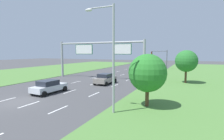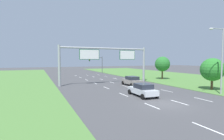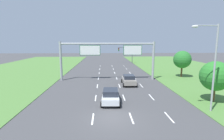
{
  "view_description": "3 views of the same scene",
  "coord_description": "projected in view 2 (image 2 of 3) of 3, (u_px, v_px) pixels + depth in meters",
  "views": [
    {
      "loc": [
        15.4,
        -11.26,
        4.83
      ],
      "look_at": [
        2.4,
        17.23,
        1.71
      ],
      "focal_mm": 28.0,
      "sensor_mm": 36.0,
      "label": 1
    },
    {
      "loc": [
        -11.92,
        -13.77,
        4.47
      ],
      "look_at": [
        2.13,
        18.67,
        2.41
      ],
      "focal_mm": 28.0,
      "sensor_mm": 36.0,
      "label": 2
    },
    {
      "loc": [
        -0.74,
        -14.92,
        6.79
      ],
      "look_at": [
        0.82,
        17.22,
        1.73
      ],
      "focal_mm": 28.0,
      "sensor_mm": 36.0,
      "label": 3
    }
  ],
  "objects": [
    {
      "name": "roadside_tree_mid",
      "position": [
        162.0,
        64.0,
        40.09
      ],
      "size": [
        3.41,
        3.41,
        5.23
      ],
      "color": "#513823",
      "rests_on": "ground_plane"
    },
    {
      "name": "ground_plane",
      "position": [
        166.0,
        104.0,
        17.6
      ],
      "size": [
        200.0,
        200.0,
        0.0
      ],
      "primitive_type": "plane",
      "color": "#424244"
    },
    {
      "name": "grass_verge_right",
      "position": [
        215.0,
        82.0,
        35.1
      ],
      "size": [
        24.0,
        120.0,
        0.06
      ],
      "primitive_type": "cube",
      "color": "#4C7A38",
      "rests_on": "ground_plane"
    },
    {
      "name": "lane_dashes_inner_right",
      "position": [
        135.0,
        89.0,
        26.54
      ],
      "size": [
        0.14,
        56.4,
        0.01
      ],
      "color": "white",
      "rests_on": "ground_plane"
    },
    {
      "name": "traffic_light_mast",
      "position": [
        97.0,
        62.0,
        58.9
      ],
      "size": [
        4.76,
        0.49,
        5.6
      ],
      "color": "#47494F",
      "rests_on": "ground_plane"
    },
    {
      "name": "roadside_tree_near",
      "position": [
        212.0,
        70.0,
        25.76
      ],
      "size": [
        3.38,
        3.38,
        4.73
      ],
      "color": "#513823",
      "rests_on": "ground_plane"
    },
    {
      "name": "sign_gantry",
      "position": [
        107.0,
        58.0,
        32.63
      ],
      "size": [
        17.24,
        0.44,
        7.0
      ],
      "color": "#9EA0A5",
      "rests_on": "ground_plane"
    },
    {
      "name": "lane_dashes_slip",
      "position": [
        154.0,
        88.0,
        27.93
      ],
      "size": [
        0.14,
        56.4,
        0.01
      ],
      "color": "white",
      "rests_on": "ground_plane"
    },
    {
      "name": "lane_dashes_inner_left",
      "position": [
        114.0,
        91.0,
        25.15
      ],
      "size": [
        0.14,
        56.4,
        0.01
      ],
      "color": "white",
      "rests_on": "ground_plane"
    },
    {
      "name": "car_near_red",
      "position": [
        143.0,
        90.0,
        21.5
      ],
      "size": [
        2.27,
        4.44,
        1.56
      ],
      "rotation": [
        0.0,
        0.0,
        -0.04
      ],
      "color": "silver",
      "rests_on": "ground_plane"
    },
    {
      "name": "street_lamp",
      "position": [
        220.0,
        55.0,
        22.11
      ],
      "size": [
        2.61,
        0.32,
        8.5
      ],
      "color": "#9EA0A5",
      "rests_on": "ground_plane"
    },
    {
      "name": "car_lead_silver",
      "position": [
        132.0,
        81.0,
        30.48
      ],
      "size": [
        2.24,
        4.3,
        1.61
      ],
      "rotation": [
        0.0,
        0.0,
        -0.01
      ],
      "color": "gray",
      "rests_on": "ground_plane"
    }
  ]
}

